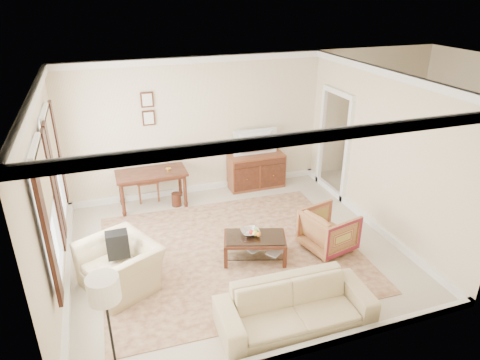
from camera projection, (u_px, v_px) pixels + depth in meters
room_shell at (234, 109)px, 6.39m from camera, size 5.51×5.01×2.91m
annex_bedroom at (408, 172)px, 9.58m from camera, size 3.00×2.70×2.90m
window_front at (48, 213)px, 5.37m from camera, size 0.12×1.56×1.80m
window_rear at (54, 167)px, 6.75m from camera, size 0.12×1.56×1.80m
doorway at (334, 145)px, 9.06m from camera, size 0.10×1.12×2.25m
rug at (231, 252)px, 7.32m from camera, size 4.33×3.75×0.01m
writing_desk at (151, 177)px, 8.59m from camera, size 1.39×0.70×0.76m
desk_chair at (146, 176)px, 8.92m from camera, size 0.54×0.54×1.05m
desk_lamp at (168, 158)px, 8.54m from camera, size 0.32×0.32×0.50m
framed_prints at (148, 109)px, 8.44m from camera, size 0.25×0.04×0.68m
sideboard at (256, 171)px, 9.54m from camera, size 1.24×0.48×0.76m
tv at (257, 135)px, 9.17m from camera, size 0.95×0.55×0.12m
coffee_table at (255, 242)px, 7.01m from camera, size 1.14×0.87×0.43m
fruit_bowl at (250, 231)px, 7.02m from camera, size 0.42×0.42×0.10m
book_a at (246, 250)px, 7.07m from camera, size 0.28×0.12×0.38m
book_b at (270, 250)px, 7.09m from camera, size 0.18×0.25×0.38m
striped_armchair at (329, 229)px, 7.25m from camera, size 0.88×0.92×0.80m
club_armchair at (119, 259)px, 6.31m from camera, size 1.13×1.30×0.96m
backpack at (117, 243)px, 6.26m from camera, size 0.34×0.38×0.40m
sofa at (296, 300)px, 5.59m from camera, size 2.09×0.66×0.81m
floor_lamp at (105, 297)px, 4.51m from camera, size 0.35×0.35×1.41m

